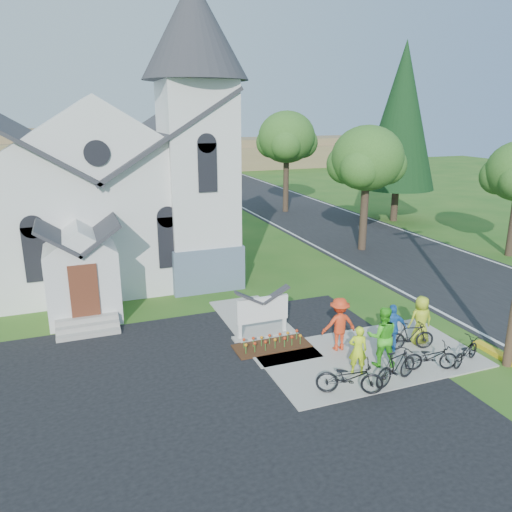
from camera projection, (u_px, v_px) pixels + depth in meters
name	position (u px, v px, depth m)	size (l,w,h in m)	color
ground	(336.00, 373.00, 15.38)	(120.00, 120.00, 0.00)	#285D1A
parking_lot	(107.00, 470.00, 11.19)	(20.00, 16.00, 0.02)	black
road	(356.00, 235.00, 32.24)	(8.00, 90.00, 0.02)	black
sidewalk	(369.00, 357.00, 16.33)	(7.00, 4.00, 0.05)	#AAA699
church	(105.00, 167.00, 23.24)	(12.35, 12.00, 13.00)	white
church_sign	(262.00, 310.00, 17.55)	(2.20, 0.40, 1.70)	#AAA699
flower_bed	(272.00, 346.00, 17.02)	(2.60, 1.10, 0.07)	#3A210F
tree_road_near	(367.00, 159.00, 27.58)	(4.00, 4.00, 7.05)	#32221B
tree_road_mid	(287.00, 138.00, 38.36)	(4.40, 4.40, 7.80)	#32221B
conifer	(402.00, 116.00, 34.57)	(5.20, 5.20, 12.40)	#32221B
distant_hills	(148.00, 154.00, 66.45)	(61.00, 10.00, 5.60)	olive
cyclist_0	(358.00, 350.00, 15.06)	(0.56, 0.37, 1.54)	#CFF41C
bike_0	(350.00, 377.00, 14.05)	(0.66, 1.90, 1.00)	black
cyclist_1	(382.00, 336.00, 15.51)	(0.94, 0.74, 1.94)	green
bike_1	(396.00, 367.00, 14.57)	(0.50, 1.76, 1.06)	black
cyclist_2	(392.00, 328.00, 16.46)	(0.96, 0.40, 1.64)	blue
bike_2	(431.00, 357.00, 15.36)	(0.58, 1.65, 0.87)	black
cyclist_3	(339.00, 324.00, 16.56)	(1.18, 0.68, 1.82)	red
bike_3	(411.00, 336.00, 16.65)	(0.46, 1.61, 0.97)	black
cyclist_4	(421.00, 320.00, 17.02)	(0.83, 0.54, 1.70)	#B6CA26
bike_4	(466.00, 351.00, 15.76)	(0.54, 1.56, 0.82)	black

